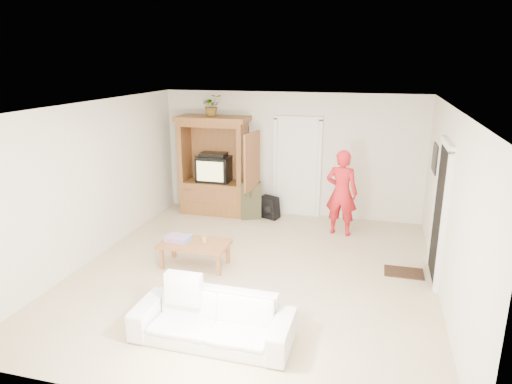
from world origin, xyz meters
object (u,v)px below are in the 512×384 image
man (342,193)px  sofa (213,319)px  armoire (215,172)px  coffee_table (195,245)px

man → sofa: (-1.16, -3.90, -0.55)m
man → sofa: 4.10m
man → armoire: bearing=-4.5°
armoire → sofa: size_ratio=1.10×
armoire → sofa: (1.58, -4.51, -0.63)m
man → sofa: man is taller
man → coffee_table: size_ratio=1.49×
coffee_table → armoire: bearing=102.1°
coffee_table → man: bearing=43.0°
armoire → man: (2.74, -0.62, -0.08)m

